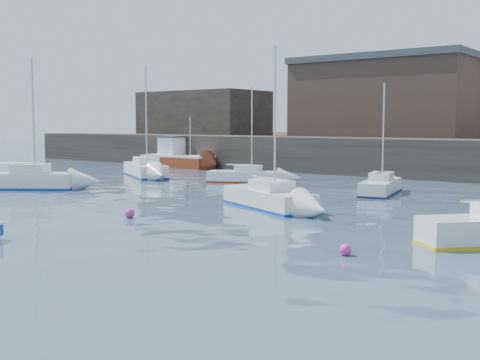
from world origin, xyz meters
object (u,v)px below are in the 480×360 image
Objects in this scene: sailboat_a at (26,180)px; sailboat_e at (145,169)px; buoy_far at (243,205)px; buoy_mid at (345,255)px; sailboat_b at (269,198)px; buoy_near at (130,218)px; sailboat_f at (381,186)px; fishing_boat at (178,157)px; sailboat_h at (245,176)px.

sailboat_e is at bearing 92.60° from sailboat_a.
buoy_mid is at bearing -37.86° from buoy_far.
sailboat_b is at bearing 137.33° from buoy_mid.
buoy_far is (16.18, -8.62, -0.57)m from sailboat_e.
buoy_near is 11.33m from buoy_mid.
sailboat_f is 17.98× the size of buoy_far.
sailboat_e is at bearing -61.65° from fishing_boat.
buoy_near is 1.11× the size of buoy_mid.
sailboat_e is 9.21m from sailboat_h.
sailboat_h is at bearing 131.79° from sailboat_b.
sailboat_h is at bearing 54.20° from sailboat_a.
sailboat_b is 1.20× the size of sailboat_f.
buoy_far is (-3.69, -8.80, -0.47)m from sailboat_f.
sailboat_a is at bearing -171.32° from buoy_far.
fishing_boat is at bearing 140.67° from buoy_mid.
sailboat_f reaches higher than buoy_mid.
fishing_boat is 31.15m from buoy_near.
sailboat_a is at bearing 168.41° from buoy_mid.
sailboat_a is 22.37m from sailboat_f.
sailboat_h is at bearing 6.19° from sailboat_e.
sailboat_f is 9.56m from buoy_far.
sailboat_b is 7.15m from buoy_near.
sailboat_h is (-8.72, 9.75, -0.08)m from sailboat_b.
sailboat_e is at bearing 151.96° from buoy_far.
sailboat_f is at bearing -4.30° from sailboat_h.
fishing_boat is 26.30m from sailboat_f.
fishing_boat reaches higher than buoy_far.
buoy_mid reaches higher than buoy_far.
sailboat_b reaches higher than fishing_boat.
sailboat_e is 1.31× the size of sailboat_f.
buoy_mid is at bearing -32.00° from sailboat_e.
buoy_near is (5.55, -16.14, -0.44)m from sailboat_h.
buoy_mid is at bearing -39.33° from fishing_boat.
buoy_far is (1.47, 6.53, 0.00)m from buoy_near.
buoy_near is (14.21, -4.14, -0.58)m from sailboat_a.
sailboat_b reaches higher than sailboat_f.
sailboat_e is at bearing -179.46° from sailboat_f.
sailboat_a reaches higher than buoy_near.
buoy_near is (-3.17, -6.39, -0.52)m from sailboat_b.
sailboat_a is at bearing -87.40° from sailboat_e.
sailboat_b is 11.04m from buoy_mid.
sailboat_h reaches higher than sailboat_f.
sailboat_b is 1.78m from buoy_far.
fishing_boat is 27.51m from buoy_far.
fishing_boat is 10.29m from sailboat_e.
sailboat_a is 14.80m from sailboat_h.
buoy_mid is (11.28, -1.09, 0.00)m from buoy_near.
buoy_near is 1.21× the size of buoy_far.
buoy_far is at bearing 77.27° from buoy_near.
buoy_mid is at bearing -69.58° from sailboat_f.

